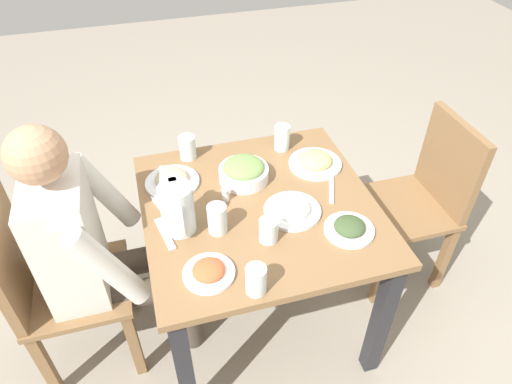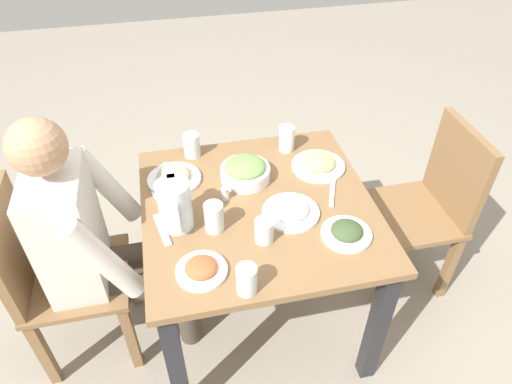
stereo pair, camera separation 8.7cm
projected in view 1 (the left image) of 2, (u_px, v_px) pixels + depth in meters
name	position (u px, v px, depth m)	size (l,w,h in m)	color
ground_plane	(259.00, 313.00, 2.22)	(8.00, 8.00, 0.00)	gray
dining_table	(259.00, 226.00, 1.84)	(0.88, 0.88, 0.70)	olive
chair_near	(51.00, 282.00, 1.76)	(0.40, 0.40, 0.85)	olive
chair_far	(423.00, 195.00, 2.15)	(0.40, 0.40, 0.85)	olive
diner_near	(97.00, 245.00, 1.71)	(0.48, 0.53, 1.15)	silver
water_pitcher	(177.00, 209.00, 1.61)	(0.16, 0.12, 0.19)	silver
salad_bowl	(244.00, 171.00, 1.86)	(0.20, 0.20, 0.09)	white
plate_fries	(315.00, 161.00, 1.94)	(0.22, 0.22, 0.06)	white
plate_dolmas	(349.00, 228.00, 1.65)	(0.18, 0.18, 0.05)	white
plate_rice_curry	(209.00, 272.00, 1.49)	(0.17, 0.17, 0.04)	white
plate_beans	(172.00, 180.00, 1.85)	(0.22, 0.22, 0.06)	white
plate_yoghurt	(292.00, 209.00, 1.72)	(0.21, 0.21, 0.05)	white
water_glass_far_left	(256.00, 280.00, 1.42)	(0.07, 0.07, 0.10)	silver
water_glass_near_left	(188.00, 147.00, 1.96)	(0.07, 0.07, 0.10)	silver
water_glass_near_right	(282.00, 137.00, 2.01)	(0.07, 0.07, 0.11)	silver
water_glass_by_pitcher	(217.00, 219.00, 1.62)	(0.07, 0.07, 0.11)	silver
water_glass_center	(269.00, 230.00, 1.60)	(0.07, 0.07, 0.09)	silver
salt_shaker	(225.00, 195.00, 1.77)	(0.03, 0.03, 0.05)	white
fork_near	(159.00, 179.00, 1.88)	(0.17, 0.03, 0.01)	silver
knife_near	(162.00, 210.00, 1.74)	(0.18, 0.02, 0.01)	silver
fork_far	(165.00, 234.00, 1.64)	(0.17, 0.03, 0.01)	silver
knife_far	(331.00, 188.00, 1.83)	(0.18, 0.02, 0.01)	silver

